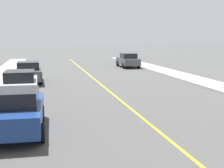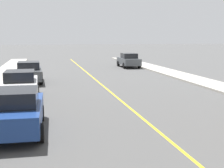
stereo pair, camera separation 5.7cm
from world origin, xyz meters
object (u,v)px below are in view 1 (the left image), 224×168
(parked_car_curb_far, at_px, (29,72))
(parked_car_opposite_side, at_px, (128,60))
(parked_car_curb_near, at_px, (16,111))
(parked_car_curb_mid, at_px, (20,85))

(parked_car_curb_far, height_order, parked_car_opposite_side, same)
(parked_car_curb_near, relative_size, parked_car_opposite_side, 1.01)
(parked_car_curb_far, bearing_deg, parked_car_curb_mid, -93.15)
(parked_car_curb_mid, bearing_deg, parked_car_curb_far, 87.73)
(parked_car_curb_near, height_order, parked_car_opposite_side, same)
(parked_car_curb_near, distance_m, parked_car_curb_far, 12.49)
(parked_car_curb_mid, xyz_separation_m, parked_car_opposite_side, (10.59, 16.15, 0.00))
(parked_car_curb_far, bearing_deg, parked_car_curb_near, -90.97)
(parked_car_curb_near, height_order, parked_car_curb_far, same)
(parked_car_curb_near, bearing_deg, parked_car_curb_mid, 94.00)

